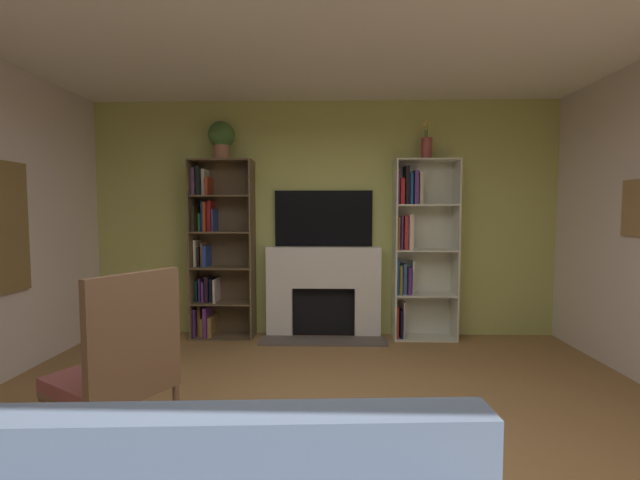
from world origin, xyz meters
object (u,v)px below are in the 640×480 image
(armchair, at_px, (120,366))
(tv, at_px, (324,218))
(fireplace, at_px, (323,290))
(potted_plant, at_px, (221,138))
(bookshelf_right, at_px, (416,245))
(bookshelf_left, at_px, (216,252))
(vase_with_flowers, at_px, (427,148))

(armchair, bearing_deg, tv, 64.15)
(fireplace, relative_size, potted_plant, 3.24)
(bookshelf_right, relative_size, potted_plant, 4.67)
(bookshelf_left, distance_m, bookshelf_right, 2.37)
(bookshelf_right, xyz_separation_m, potted_plant, (-2.27, -0.04, 1.25))
(bookshelf_right, bearing_deg, tv, 175.60)
(tv, bearing_deg, armchair, -115.85)
(fireplace, xyz_separation_m, tv, (0.00, 0.07, 0.85))
(fireplace, bearing_deg, tv, 90.00)
(fireplace, relative_size, bookshelf_right, 0.69)
(vase_with_flowers, bearing_deg, fireplace, 177.64)
(potted_plant, bearing_deg, fireplace, 2.32)
(bookshelf_right, height_order, vase_with_flowers, vase_with_flowers)
(fireplace, height_order, bookshelf_left, bookshelf_left)
(fireplace, relative_size, bookshelf_left, 0.69)
(tv, distance_m, armchair, 2.91)
(fireplace, xyz_separation_m, bookshelf_right, (1.09, -0.01, 0.54))
(tv, height_order, vase_with_flowers, vase_with_flowers)
(vase_with_flowers, relative_size, armchair, 0.39)
(bookshelf_right, distance_m, potted_plant, 2.60)
(tv, height_order, armchair, tv)
(potted_plant, bearing_deg, tv, 5.79)
(potted_plant, height_order, vase_with_flowers, potted_plant)
(bookshelf_left, distance_m, vase_with_flowers, 2.74)
(bookshelf_right, xyz_separation_m, vase_with_flowers, (0.09, -0.04, 1.13))
(bookshelf_right, distance_m, armchair, 3.38)
(armchair, bearing_deg, bookshelf_right, 46.37)
(bookshelf_right, bearing_deg, potted_plant, -179.09)
(fireplace, xyz_separation_m, vase_with_flowers, (1.18, -0.05, 1.67))
(tv, distance_m, potted_plant, 1.52)
(bookshelf_left, bearing_deg, fireplace, 0.89)
(tv, xyz_separation_m, vase_with_flowers, (1.18, -0.12, 0.81))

